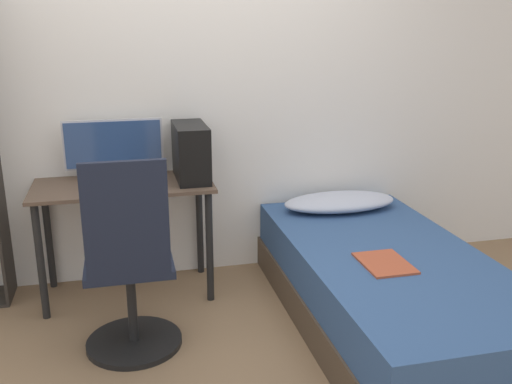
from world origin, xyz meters
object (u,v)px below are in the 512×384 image
object	(u,v)px
bed	(388,290)
keyboard	(122,187)
pc_tower	(191,152)
office_chair	(130,278)
monitor	(114,147)

from	to	relation	value
bed	keyboard	world-z (taller)	keyboard
pc_tower	office_chair	bearing A→B (deg)	-120.00
bed	monitor	xyz separation A→B (m)	(-1.45, 0.91, 0.70)
monitor	pc_tower	bearing A→B (deg)	-14.97
bed	pc_tower	distance (m)	1.43
bed	monitor	world-z (taller)	monitor
office_chair	monitor	size ratio (longest dim) A/B	1.77
office_chair	pc_tower	world-z (taller)	pc_tower
pc_tower	bed	bearing A→B (deg)	-38.51
monitor	keyboard	bearing A→B (deg)	-82.16
bed	monitor	bearing A→B (deg)	147.89
monitor	keyboard	xyz separation A→B (m)	(0.03, -0.25, -0.19)
office_chair	bed	bearing A→B (deg)	-2.68
keyboard	bed	bearing A→B (deg)	-24.87
monitor	bed	bearing A→B (deg)	-32.11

